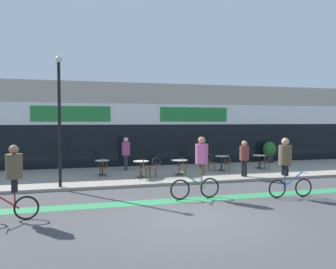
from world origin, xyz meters
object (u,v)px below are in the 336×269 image
at_px(bistro_table_1, 141,166).
at_px(cafe_chair_1_side, 154,166).
at_px(bistro_table_2, 179,164).
at_px(cafe_chair_1_near, 143,168).
at_px(cyclist_0, 200,163).
at_px(cafe_chair_0_near, 103,166).
at_px(cafe_chair_3_side, 210,161).
at_px(cyclist_2, 12,177).
at_px(cafe_chair_2_near, 183,166).
at_px(pedestrian_near_end, 126,151).
at_px(cafe_chair_4_near, 266,160).
at_px(cyclist_1, 286,162).
at_px(lamp_post, 59,112).
at_px(bistro_table_3, 221,160).
at_px(bistro_table_0, 102,164).
at_px(cafe_chair_3_near, 227,162).
at_px(pedestrian_far_end, 244,155).
at_px(planter_pot, 269,151).
at_px(bistro_table_4, 259,159).

bearing_deg(bistro_table_1, cafe_chair_1_side, -0.14).
height_order(bistro_table_2, cafe_chair_1_near, cafe_chair_1_near).
bearing_deg(cafe_chair_1_near, cyclist_0, -152.80).
bearing_deg(bistro_table_2, cafe_chair_0_near, 175.66).
height_order(cafe_chair_3_side, cyclist_2, cyclist_2).
height_order(cafe_chair_2_near, pedestrian_near_end, pedestrian_near_end).
bearing_deg(cafe_chair_4_near, cafe_chair_3_side, 75.74).
height_order(cafe_chair_1_side, cyclist_1, cyclist_1).
xyz_separation_m(cafe_chair_1_side, cafe_chair_4_near, (6.23, 0.67, 0.00)).
bearing_deg(lamp_post, cyclist_1, -23.40).
xyz_separation_m(bistro_table_1, bistro_table_3, (4.47, 1.06, -0.01)).
distance_m(bistro_table_0, cafe_chair_3_side, 5.54).
xyz_separation_m(cafe_chair_0_near, cyclist_1, (6.09, -5.27, 0.62)).
height_order(lamp_post, cyclist_2, lamp_post).
bearing_deg(cyclist_2, cafe_chair_1_near, -138.65).
xyz_separation_m(cafe_chair_3_side, cyclist_0, (-2.47, -5.11, 0.62)).
distance_m(cafe_chair_3_near, pedestrian_far_end, 1.49).
bearing_deg(planter_pot, pedestrian_near_end, -174.93).
relative_size(cafe_chair_1_near, pedestrian_near_end, 0.52).
bearing_deg(cafe_chair_3_near, bistro_table_1, 92.65).
height_order(cafe_chair_3_near, cafe_chair_3_side, same).
xyz_separation_m(bistro_table_1, bistro_table_2, (1.93, 0.30, -0.02)).
relative_size(bistro_table_0, cafe_chair_1_side, 0.79).
height_order(lamp_post, pedestrian_far_end, lamp_post).
bearing_deg(cafe_chair_4_near, bistro_table_1, 88.92).
relative_size(cafe_chair_1_side, cafe_chair_2_near, 1.00).
bearing_deg(cafe_chair_4_near, bistro_table_2, 87.59).
bearing_deg(bistro_table_2, bistro_table_0, 166.02).
bearing_deg(cafe_chair_3_side, bistro_table_1, -159.31).
relative_size(bistro_table_4, cyclist_1, 0.34).
xyz_separation_m(cyclist_0, pedestrian_near_end, (-1.74, 6.56, -0.10)).
relative_size(planter_pot, pedestrian_far_end, 0.78).
distance_m(bistro_table_3, cafe_chair_1_near, 4.79).
bearing_deg(lamp_post, cafe_chair_1_near, 10.85).
distance_m(bistro_table_4, cafe_chair_3_near, 2.52).
bearing_deg(pedestrian_near_end, cyclist_2, -104.42).
bearing_deg(cafe_chair_2_near, cafe_chair_3_side, -46.07).
height_order(bistro_table_1, cafe_chair_1_near, cafe_chair_1_near).
bearing_deg(bistro_table_2, cyclist_0, -97.28).
bearing_deg(planter_pot, bistro_table_4, -132.88).
relative_size(cafe_chair_1_side, cyclist_2, 0.43).
bearing_deg(bistro_table_0, cafe_chair_2_near, -22.93).
height_order(cafe_chair_2_near, pedestrian_far_end, pedestrian_far_end).
bearing_deg(cafe_chair_1_side, cafe_chair_2_near, 167.27).
bearing_deg(cafe_chair_1_side, planter_pot, -156.55).
bearing_deg(pedestrian_far_end, cyclist_2, 13.43).
distance_m(planter_pot, pedestrian_far_end, 5.86).
distance_m(cafe_chair_3_side, cyclist_0, 5.71).
xyz_separation_m(bistro_table_0, cyclist_2, (-2.78, -6.40, 0.59)).
xyz_separation_m(bistro_table_4, cyclist_2, (-11.31, -6.49, 0.58)).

